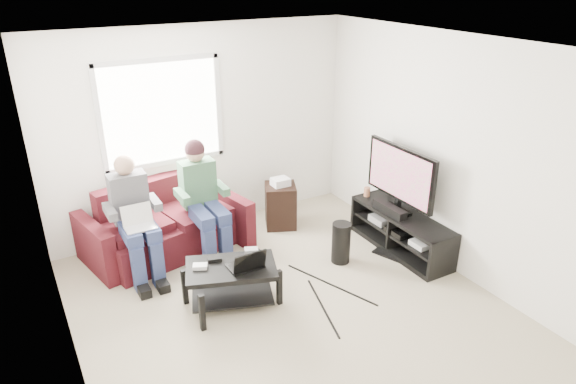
{
  "coord_description": "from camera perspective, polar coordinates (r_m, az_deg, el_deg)",
  "views": [
    {
      "loc": [
        -2.16,
        -3.67,
        3.21
      ],
      "look_at": [
        0.29,
        0.6,
        1.03
      ],
      "focal_mm": 32.0,
      "sensor_mm": 36.0,
      "label": 1
    }
  ],
  "objects": [
    {
      "name": "controller_c",
      "position": [
        5.43,
        -4.11,
        -6.47
      ],
      "size": [
        0.16,
        0.14,
        0.04
      ],
      "primitive_type": "cube",
      "rotation": [
        0.0,
        0.0,
        -0.39
      ],
      "color": "gray",
      "rests_on": "coffee_table"
    },
    {
      "name": "ceiling",
      "position": [
        4.3,
        0.63,
        15.79
      ],
      "size": [
        4.5,
        4.5,
        0.0
      ],
      "primitive_type": "plane",
      "rotation": [
        3.14,
        0.0,
        0.0
      ],
      "color": "white",
      "rests_on": "wall_back"
    },
    {
      "name": "person_left",
      "position": [
        5.82,
        -16.73,
        -2.25
      ],
      "size": [
        0.4,
        0.7,
        1.35
      ],
      "color": "navy",
      "rests_on": "sofa"
    },
    {
      "name": "wall_right",
      "position": [
        5.86,
        17.73,
        3.75
      ],
      "size": [
        0.0,
        4.5,
        4.5
      ],
      "primitive_type": "plane",
      "rotation": [
        1.57,
        0.0,
        -1.57
      ],
      "color": "white",
      "rests_on": "floor"
    },
    {
      "name": "controller_b",
      "position": [
        5.32,
        -8.16,
        -7.37
      ],
      "size": [
        0.16,
        0.12,
        0.04
      ],
      "primitive_type": "cube",
      "rotation": [
        0.0,
        0.0,
        -0.26
      ],
      "color": "black",
      "rests_on": "coffee_table"
    },
    {
      "name": "coffee_table",
      "position": [
        5.28,
        -6.3,
        -9.28
      ],
      "size": [
        1.03,
        0.82,
        0.45
      ],
      "color": "black",
      "rests_on": "floor"
    },
    {
      "name": "end_table",
      "position": [
        6.78,
        -0.83,
        -1.42
      ],
      "size": [
        0.39,
        0.39,
        0.68
      ],
      "color": "black",
      "rests_on": "floor"
    },
    {
      "name": "subwoofer",
      "position": [
        6.03,
        5.91,
        -5.63
      ],
      "size": [
        0.22,
        0.22,
        0.5
      ],
      "primitive_type": "cylinder",
      "color": "black",
      "rests_on": "floor"
    },
    {
      "name": "window",
      "position": [
        6.33,
        -13.85,
        8.52
      ],
      "size": [
        1.48,
        0.04,
        1.28
      ],
      "color": "white",
      "rests_on": "wall_back"
    },
    {
      "name": "floor",
      "position": [
        5.33,
        0.51,
        -13.11
      ],
      "size": [
        4.5,
        4.5,
        0.0
      ],
      "primitive_type": "plane",
      "color": "beige",
      "rests_on": "ground"
    },
    {
      "name": "drink_cup",
      "position": [
        6.66,
        8.77,
        0.03
      ],
      "size": [
        0.08,
        0.08,
        0.12
      ],
      "primitive_type": "cylinder",
      "color": "#B16E4C",
      "rests_on": "tv_stand"
    },
    {
      "name": "console_grey",
      "position": [
        6.57,
        10.74,
        -2.86
      ],
      "size": [
        0.34,
        0.26,
        0.08
      ],
      "primitive_type": "cube",
      "color": "gray",
      "rests_on": "tv_stand"
    },
    {
      "name": "tv_stand",
      "position": [
        6.41,
        12.4,
        -4.53
      ],
      "size": [
        0.45,
        1.45,
        0.48
      ],
      "color": "black",
      "rests_on": "floor"
    },
    {
      "name": "laptop_silver",
      "position": [
        5.64,
        -16.17,
        -3.28
      ],
      "size": [
        0.38,
        0.33,
        0.24
      ],
      "primitive_type": null,
      "rotation": [
        0.0,
        0.0,
        0.39
      ],
      "color": "silver",
      "rests_on": "person_left"
    },
    {
      "name": "console_white",
      "position": [
        6.13,
        14.93,
        -5.46
      ],
      "size": [
        0.3,
        0.22,
        0.06
      ],
      "primitive_type": "cube",
      "color": "silver",
      "rests_on": "tv_stand"
    },
    {
      "name": "wall_back",
      "position": [
        6.58,
        -9.46,
        6.73
      ],
      "size": [
        4.5,
        0.0,
        4.5
      ],
      "primitive_type": "plane",
      "rotation": [
        1.57,
        0.0,
        0.0
      ],
      "color": "white",
      "rests_on": "floor"
    },
    {
      "name": "person_right",
      "position": [
        6.0,
        -9.49,
        -0.05
      ],
      "size": [
        0.4,
        0.71,
        1.4
      ],
      "color": "navy",
      "rests_on": "sofa"
    },
    {
      "name": "wall_front",
      "position": [
        3.21,
        22.06,
        -14.64
      ],
      "size": [
        4.5,
        0.0,
        4.5
      ],
      "primitive_type": "plane",
      "rotation": [
        -1.57,
        0.0,
        0.0
      ],
      "color": "white",
      "rests_on": "floor"
    },
    {
      "name": "keyboard_floor",
      "position": [
        6.33,
        11.13,
        -6.9
      ],
      "size": [
        0.26,
        0.42,
        0.02
      ],
      "primitive_type": "cube",
      "rotation": [
        0.0,
        0.0,
        0.35
      ],
      "color": "black",
      "rests_on": "floor"
    },
    {
      "name": "wall_left",
      "position": [
        4.13,
        -24.25,
        -5.87
      ],
      "size": [
        0.0,
        4.5,
        4.5
      ],
      "primitive_type": "plane",
      "rotation": [
        1.57,
        0.0,
        1.57
      ],
      "color": "white",
      "rests_on": "floor"
    },
    {
      "name": "tv",
      "position": [
        6.17,
        12.36,
        1.78
      ],
      "size": [
        0.12,
        1.1,
        0.81
      ],
      "color": "black",
      "rests_on": "tv_stand"
    },
    {
      "name": "console_black",
      "position": [
        6.34,
        12.76,
        -4.12
      ],
      "size": [
        0.38,
        0.3,
        0.07
      ],
      "primitive_type": "cube",
      "color": "black",
      "rests_on": "tv_stand"
    },
    {
      "name": "controller_a",
      "position": [
        5.22,
        -9.75,
        -8.15
      ],
      "size": [
        0.17,
        0.14,
        0.04
      ],
      "primitive_type": "cube",
      "rotation": [
        0.0,
        0.0,
        -0.45
      ],
      "color": "silver",
      "rests_on": "coffee_table"
    },
    {
      "name": "laptop_black",
      "position": [
        5.13,
        -4.82,
        -7.14
      ],
      "size": [
        0.41,
        0.37,
        0.24
      ],
      "primitive_type": null,
      "rotation": [
        0.0,
        0.0,
        -0.46
      ],
      "color": "black",
      "rests_on": "coffee_table"
    },
    {
      "name": "sofa",
      "position": [
        6.36,
        -13.52,
        -3.84
      ],
      "size": [
        1.99,
        1.15,
        0.85
      ],
      "color": "#4C131B",
      "rests_on": "floor"
    },
    {
      "name": "soundbar",
      "position": [
        6.26,
        11.23,
        -1.89
      ],
      "size": [
        0.12,
        0.5,
        0.1
      ],
      "primitive_type": "cube",
      "color": "black",
      "rests_on": "tv_stand"
    }
  ]
}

